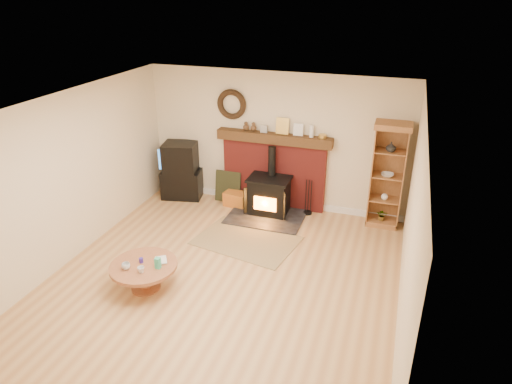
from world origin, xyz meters
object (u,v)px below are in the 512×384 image
(tv_unit, at_px, (181,172))
(curio_cabinet, at_px, (387,175))
(wood_stove, at_px, (269,197))
(coffee_table, at_px, (144,269))

(tv_unit, distance_m, curio_cabinet, 4.01)
(wood_stove, xyz_separation_m, tv_unit, (-1.91, 0.19, 0.19))
(tv_unit, bearing_deg, coffee_table, -73.11)
(wood_stove, distance_m, curio_cabinet, 2.18)
(wood_stove, distance_m, coffee_table, 2.98)
(tv_unit, relative_size, coffee_table, 1.20)
(coffee_table, bearing_deg, curio_cabinet, 45.13)
(curio_cabinet, height_order, coffee_table, curio_cabinet)
(wood_stove, relative_size, coffee_table, 1.47)
(tv_unit, distance_m, coffee_table, 3.15)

